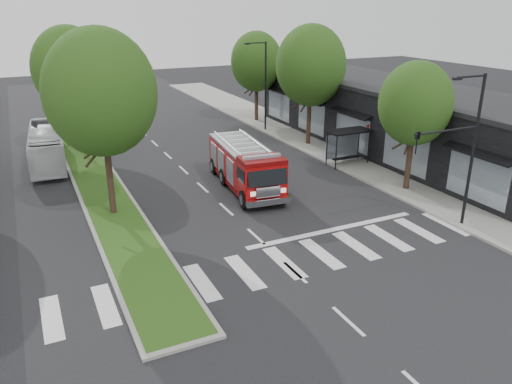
# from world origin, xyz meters

# --- Properties ---
(ground) EXTENTS (140.00, 140.00, 0.00)m
(ground) POSITION_xyz_m (0.00, 0.00, 0.00)
(ground) COLOR black
(ground) RESTS_ON ground
(sidewalk_right) EXTENTS (5.00, 80.00, 0.15)m
(sidewalk_right) POSITION_xyz_m (12.50, 10.00, 0.07)
(sidewalk_right) COLOR gray
(sidewalk_right) RESTS_ON ground
(median) EXTENTS (3.00, 50.00, 0.15)m
(median) POSITION_xyz_m (-6.00, 18.00, 0.08)
(median) COLOR gray
(median) RESTS_ON ground
(storefront_row) EXTENTS (8.00, 30.00, 5.00)m
(storefront_row) POSITION_xyz_m (17.00, 10.00, 2.50)
(storefront_row) COLOR black
(storefront_row) RESTS_ON ground
(bus_shelter) EXTENTS (3.20, 1.60, 2.61)m
(bus_shelter) POSITION_xyz_m (11.20, 8.15, 2.04)
(bus_shelter) COLOR black
(bus_shelter) RESTS_ON ground
(tree_right_near) EXTENTS (4.40, 4.40, 8.05)m
(tree_right_near) POSITION_xyz_m (11.50, 2.00, 5.51)
(tree_right_near) COLOR black
(tree_right_near) RESTS_ON ground
(tree_right_mid) EXTENTS (5.60, 5.60, 9.72)m
(tree_right_mid) POSITION_xyz_m (11.50, 14.00, 6.49)
(tree_right_mid) COLOR black
(tree_right_mid) RESTS_ON ground
(tree_right_far) EXTENTS (5.00, 5.00, 8.73)m
(tree_right_far) POSITION_xyz_m (11.50, 24.00, 5.84)
(tree_right_far) COLOR black
(tree_right_far) RESTS_ON ground
(tree_median_near) EXTENTS (5.80, 5.80, 10.16)m
(tree_median_near) POSITION_xyz_m (-6.00, 6.00, 6.81)
(tree_median_near) COLOR black
(tree_median_near) RESTS_ON ground
(tree_median_far) EXTENTS (5.60, 5.60, 9.72)m
(tree_median_far) POSITION_xyz_m (-6.00, 20.00, 6.49)
(tree_median_far) COLOR black
(tree_median_far) RESTS_ON ground
(streetlight_right_near) EXTENTS (4.08, 0.22, 8.00)m
(streetlight_right_near) POSITION_xyz_m (9.61, -3.50, 4.67)
(streetlight_right_near) COLOR black
(streetlight_right_near) RESTS_ON ground
(streetlight_right_far) EXTENTS (2.11, 0.20, 8.00)m
(streetlight_right_far) POSITION_xyz_m (10.35, 20.00, 4.48)
(streetlight_right_far) COLOR black
(streetlight_right_far) RESTS_ON ground
(fire_engine) EXTENTS (3.53, 8.97, 3.03)m
(fire_engine) POSITION_xyz_m (2.51, 6.86, 1.45)
(fire_engine) COLOR #620505
(fire_engine) RESTS_ON ground
(city_bus) EXTENTS (2.92, 9.83, 2.70)m
(city_bus) POSITION_xyz_m (-8.50, 17.75, 1.35)
(city_bus) COLOR silver
(city_bus) RESTS_ON ground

